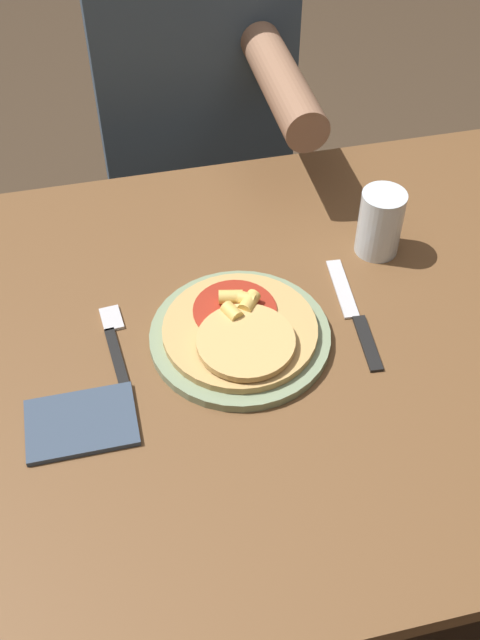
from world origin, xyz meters
TOP-DOWN VIEW (x-y plane):
  - ground_plane at (0.00, 0.00)m, footprint 8.00×8.00m
  - dining_table at (0.00, 0.00)m, footprint 1.27×0.83m
  - plate at (-0.01, 0.01)m, footprint 0.25×0.25m
  - pizza at (-0.01, 0.00)m, footprint 0.21×0.21m
  - fork at (-0.18, 0.03)m, footprint 0.03×0.18m
  - knife at (0.16, 0.02)m, footprint 0.03×0.22m
  - drinking_glass at (0.24, 0.14)m, footprint 0.07×0.07m
  - napkin at (-0.23, -0.09)m, footprint 0.14×0.10m
  - person_diner at (0.05, 0.66)m, footprint 0.37×0.52m

SIDE VIEW (x-z plane):
  - ground_plane at x=0.00m, z-range 0.00..0.00m
  - dining_table at x=0.00m, z-range 0.26..0.99m
  - person_diner at x=0.05m, z-range 0.10..1.31m
  - knife at x=0.16m, z-range 0.73..0.73m
  - fork at x=-0.18m, z-range 0.73..0.73m
  - napkin at x=-0.23m, z-range 0.73..0.73m
  - plate at x=-0.01m, z-range 0.73..0.74m
  - pizza at x=-0.01m, z-range 0.73..0.77m
  - drinking_glass at x=0.24m, z-range 0.73..0.83m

